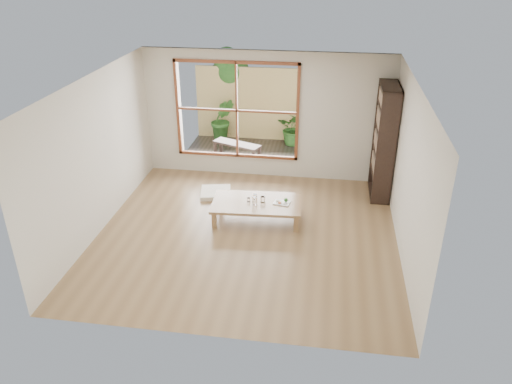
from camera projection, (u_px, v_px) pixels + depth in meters
The scene contains 15 objects.
ground at pixel (247, 234), 8.48m from camera, with size 5.00×5.00×0.00m, color olive.
low_table at pixel (257, 204), 8.80m from camera, with size 1.61×0.97×0.34m.
floor_cushion at pixel (216, 193), 9.79m from camera, with size 0.57×0.57×0.08m, color white.
bookshelf at pixel (384, 142), 9.37m from camera, with size 0.35×0.97×2.16m, color #30201A.
glass_tall at pixel (255, 201), 8.67m from camera, with size 0.08×0.08×0.15m, color silver.
glass_mid at pixel (263, 199), 8.75m from camera, with size 0.08×0.08×0.11m, color silver.
glass_short at pixel (255, 196), 8.89m from camera, with size 0.06×0.06×0.08m, color silver.
glass_small at pixel (249, 200), 8.78m from camera, with size 0.06×0.06×0.07m, color silver.
food_tray at pixel (282, 202), 8.74m from camera, with size 0.31×0.25×0.09m.
deck at pixel (247, 154), 11.70m from camera, with size 2.80×2.00×0.05m, color #312B24.
garden_bench at pixel (237, 146), 11.29m from camera, with size 1.15×0.72×0.35m.
bamboo_fence at pixel (253, 104), 12.19m from camera, with size 2.80×0.06×1.80m, color #DAC270.
shrub_right at pixel (294, 128), 12.00m from camera, with size 0.74×0.64×0.82m, color #396B27.
shrub_left at pixel (223, 120), 12.21m from camera, with size 0.58×0.47×1.06m, color #396B27.
garden_tree at pixel (228, 71), 12.22m from camera, with size 1.04×0.85×2.22m.
Camera 1 is at (1.23, -7.16, 4.43)m, focal length 35.00 mm.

